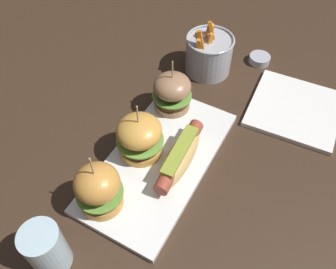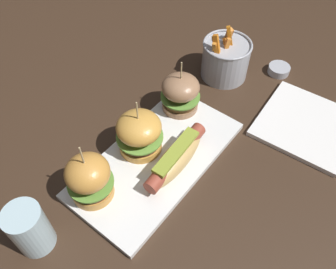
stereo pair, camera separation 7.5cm
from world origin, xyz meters
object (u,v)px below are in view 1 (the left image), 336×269
object	(u,v)px
fries_bucket	(209,54)
water_glass	(46,249)
slider_center	(139,137)
slider_right	(172,92)
side_plate	(295,109)
platter_main	(159,160)
hot_dog	(180,156)
sauce_ramekin	(260,59)
slider_left	(98,188)

from	to	relation	value
fries_bucket	water_glass	world-z (taller)	fries_bucket
slider_center	slider_right	bearing A→B (deg)	1.83
fries_bucket	side_plate	world-z (taller)	fries_bucket
platter_main	fries_bucket	world-z (taller)	fries_bucket
platter_main	slider_center	bearing A→B (deg)	91.46
slider_center	fries_bucket	bearing A→B (deg)	-1.29
hot_dog	water_glass	size ratio (longest dim) A/B	1.74
slider_right	hot_dog	bearing A→B (deg)	-146.19
platter_main	sauce_ramekin	size ratio (longest dim) A/B	6.88
fries_bucket	water_glass	size ratio (longest dim) A/B	1.33
slider_center	side_plate	xyz separation A→B (m)	(0.30, -0.26, -0.06)
slider_right	water_glass	xyz separation A→B (m)	(-0.43, 0.01, -0.01)
side_plate	platter_main	bearing A→B (deg)	143.92
platter_main	sauce_ramekin	bearing A→B (deg)	-9.94
slider_center	side_plate	size ratio (longest dim) A/B	0.67
hot_dog	slider_left	xyz separation A→B (m)	(-0.16, 0.09, 0.03)
hot_dog	fries_bucket	bearing A→B (deg)	14.43
slider_center	side_plate	world-z (taller)	slider_center
slider_center	water_glass	bearing A→B (deg)	177.06
hot_dog	sauce_ramekin	distance (m)	0.42
sauce_ramekin	hot_dog	bearing A→B (deg)	175.72
slider_left	water_glass	world-z (taller)	slider_left
slider_center	fries_bucket	world-z (taller)	slider_center
slider_left	fries_bucket	world-z (taller)	slider_left
hot_dog	slider_center	size ratio (longest dim) A/B	1.34
slider_center	sauce_ramekin	size ratio (longest dim) A/B	2.45
sauce_ramekin	side_plate	distance (m)	0.19
hot_dog	side_plate	bearing A→B (deg)	-30.99
hot_dog	slider_center	distance (m)	0.09
slider_center	hot_dog	bearing A→B (deg)	-82.72
platter_main	fries_bucket	size ratio (longest dim) A/B	2.73
fries_bucket	water_glass	distance (m)	0.61
hot_dog	slider_left	distance (m)	0.18
side_plate	fries_bucket	bearing A→B (deg)	81.93
water_glass	platter_main	bearing A→B (deg)	-12.22
hot_dog	water_glass	xyz separation A→B (m)	(-0.29, 0.10, 0.01)
slider_right	water_glass	bearing A→B (deg)	178.76
slider_left	fries_bucket	bearing A→B (deg)	-0.87
hot_dog	sauce_ramekin	xyz separation A→B (m)	(0.42, -0.03, -0.03)
slider_left	hot_dog	bearing A→B (deg)	-29.99
fries_bucket	side_plate	distance (m)	0.26
slider_left	slider_center	world-z (taller)	slider_left
platter_main	hot_dog	bearing A→B (deg)	-76.80
hot_dog	fries_bucket	size ratio (longest dim) A/B	1.31
slider_left	fries_bucket	xyz separation A→B (m)	(0.48, -0.01, -0.01)
slider_left	sauce_ramekin	bearing A→B (deg)	-11.89
side_plate	hot_dog	bearing A→B (deg)	149.01
platter_main	water_glass	xyz separation A→B (m)	(-0.28, 0.06, 0.05)
side_plate	slider_right	bearing A→B (deg)	118.29
platter_main	slider_center	xyz separation A→B (m)	(-0.00, 0.05, 0.06)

